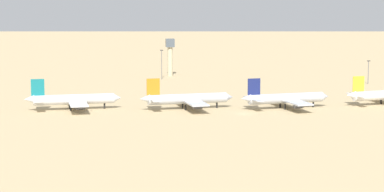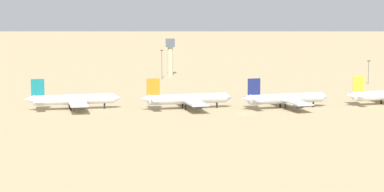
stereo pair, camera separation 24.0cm
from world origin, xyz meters
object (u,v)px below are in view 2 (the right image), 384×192
control_tower (170,54)px  light_pole_mid (162,63)px  parked_jet_navy_3 (285,98)px  light_pole_west (369,70)px  parked_jet_teal_1 (73,99)px  parked_jet_orange_2 (187,99)px

control_tower → light_pole_mid: bearing=-112.2°
parked_jet_navy_3 → light_pole_west: 108.16m
parked_jet_teal_1 → control_tower: bearing=60.8°
parked_jet_teal_1 → light_pole_west: 178.98m
parked_jet_orange_2 → light_pole_west: parked_jet_orange_2 is taller
light_pole_mid → control_tower: bearing=67.8°
parked_jet_orange_2 → light_pole_west: bearing=27.1°
light_pole_west → control_tower: bearing=152.0°
parked_jet_teal_1 → control_tower: 141.03m
parked_jet_orange_2 → parked_jet_navy_3: bearing=-13.1°
parked_jet_teal_1 → parked_jet_navy_3: parked_jet_teal_1 is taller
parked_jet_navy_3 → light_pole_mid: light_pole_mid is taller
control_tower → light_pole_west: 120.35m
light_pole_mid → parked_jet_navy_3: bearing=-70.7°
parked_jet_orange_2 → control_tower: (8.07, 133.68, 9.28)m
parked_jet_navy_3 → light_pole_west: parked_jet_navy_3 is taller
parked_jet_navy_3 → control_tower: 143.10m
control_tower → light_pole_west: size_ratio=1.73×
parked_jet_orange_2 → light_pole_west: 137.83m
parked_jet_orange_2 → light_pole_mid: bearing=82.5°
control_tower → light_pole_west: control_tower is taller
parked_jet_teal_1 → light_pole_mid: bearing=60.5°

